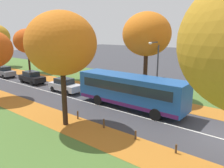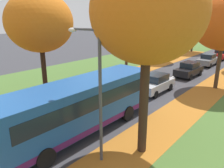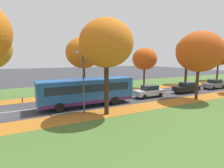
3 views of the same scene
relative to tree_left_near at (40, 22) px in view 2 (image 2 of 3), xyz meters
name	(u,v)px [view 2 (image 2 of 3)]	position (x,y,z in m)	size (l,w,h in m)	color
grass_verge_left	(94,69)	(-4.36, 9.83, -6.00)	(12.00, 90.00, 0.01)	#476B2D
leaf_litter_left	(83,88)	(0.24, 3.83, -5.99)	(2.80, 60.00, 0.00)	#B26B23
leaf_litter_right	(176,115)	(9.44, 3.83, -5.99)	(2.80, 60.00, 0.00)	#B26B23
road_centre_line	(159,83)	(4.84, 9.83, -6.00)	(0.12, 80.00, 0.01)	silver
tree_left_near	(40,22)	(0.00, 0.00, 0.00)	(4.93, 4.93, 8.25)	black
tree_left_mid	(127,29)	(-0.09, 10.97, -0.89)	(4.20, 4.20, 7.02)	#422D1E
tree_left_far	(170,12)	(-0.37, 21.83, 1.06)	(4.48, 4.48, 9.15)	#382619
tree_left_distant	(195,17)	(-0.59, 32.73, 0.38)	(6.19, 6.19, 9.18)	#422D1E
tree_right_near	(148,13)	(9.85, -1.09, 0.54)	(4.86, 4.86, 8.77)	#382619
bollard_fourth	(24,109)	(1.32, -2.67, -5.66)	(0.12, 0.12, 0.68)	#4C3823
bollard_fifth	(57,98)	(1.30, 0.06, -5.67)	(0.12, 0.12, 0.68)	#4C3823
streetlamp_right	(95,82)	(8.51, -2.96, -2.27)	(1.89, 0.28, 6.00)	#47474C
bus	(81,104)	(6.13, -1.73, -4.30)	(2.68, 10.40, 2.98)	#1E5199
car_silver_lead	(156,83)	(5.94, 7.17, -5.19)	(1.82, 4.22, 1.62)	#B7BABF
car_black_following	(189,69)	(6.13, 14.28, -5.19)	(1.91, 4.26, 1.62)	black
car_grey_third_in_line	(208,60)	(5.88, 21.54, -5.19)	(1.82, 4.22, 1.62)	slate
car_red_fourth_in_line	(221,54)	(5.87, 27.75, -5.19)	(1.86, 4.24, 1.62)	#B21919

